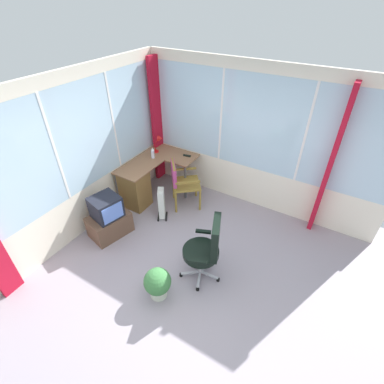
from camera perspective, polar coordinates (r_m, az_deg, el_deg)
The scene contains 14 objects.
ground at distance 4.16m, azimuth -0.78°, elevation -19.09°, with size 5.50×5.22×0.06m, color gray.
north_window_panel at distance 4.48m, azimuth -25.04°, elevation 4.25°, with size 4.50×0.07×2.53m.
east_window_panel at distance 4.94m, azimuth 13.26°, elevation 9.78°, with size 0.07×4.22×2.53m.
curtain_corner at distance 5.71m, azimuth -6.99°, elevation 13.65°, with size 0.27×0.07×2.43m, color #B41228.
curtain_east_far at distance 4.73m, azimuth 26.09°, elevation 4.95°, with size 0.27×0.07×2.43m, color #B41228.
desk at distance 5.32m, azimuth -10.83°, elevation 1.47°, with size 1.38×1.01×0.74m.
desk_lamp at distance 5.57m, azimuth -6.60°, elevation 10.08°, with size 0.22×0.19×0.32m.
tv_remote at distance 5.44m, azimuth -1.02°, elevation 7.33°, with size 0.04×0.15×0.02m, color black.
spray_bottle at distance 5.39m, azimuth -7.91°, elevation 7.79°, with size 0.06×0.06×0.22m.
wooden_armchair at distance 5.08m, azimuth -2.53°, elevation 2.63°, with size 0.68×0.68×0.89m.
office_chair at distance 3.84m, azimuth 3.04°, elevation -10.99°, with size 0.63×0.56×1.02m.
tv_on_stand at distance 4.81m, azimuth -16.46°, elevation -5.11°, with size 0.73×0.58×0.74m.
space_heater at distance 4.98m, azimuth -6.12°, elevation -2.15°, with size 0.29×0.26×0.61m.
potted_plant at distance 3.89m, azimuth -6.94°, elevation -17.68°, with size 0.36×0.36×0.47m.
Camera 1 is at (-2.00, -1.26, 3.39)m, focal length 26.52 mm.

